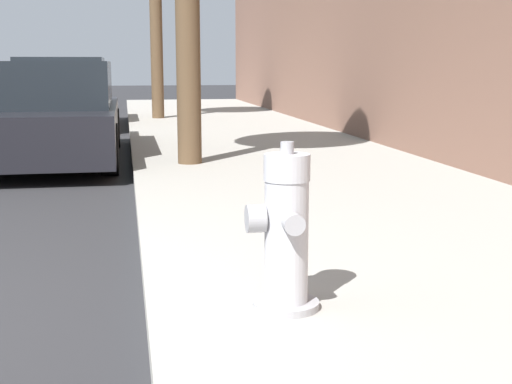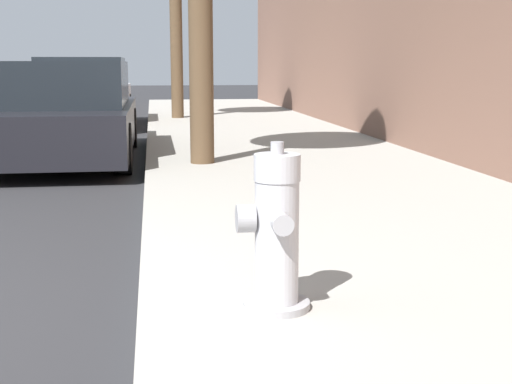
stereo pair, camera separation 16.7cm
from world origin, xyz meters
name	(u,v)px [view 2 (the right image)]	position (x,y,z in m)	size (l,w,h in m)	color
sidewalk_slab	(485,302)	(3.68, 0.00, 0.07)	(3.53, 40.00, 0.14)	#99968E
fire_hydrant	(276,234)	(2.56, -0.12, 0.50)	(0.35, 0.35, 0.79)	#97979C
parked_car_near	(64,113)	(0.85, 6.41, 0.63)	(1.81, 4.48, 1.31)	black
parked_car_mid	(84,94)	(0.64, 11.64, 0.67)	(1.80, 3.90, 1.40)	silver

